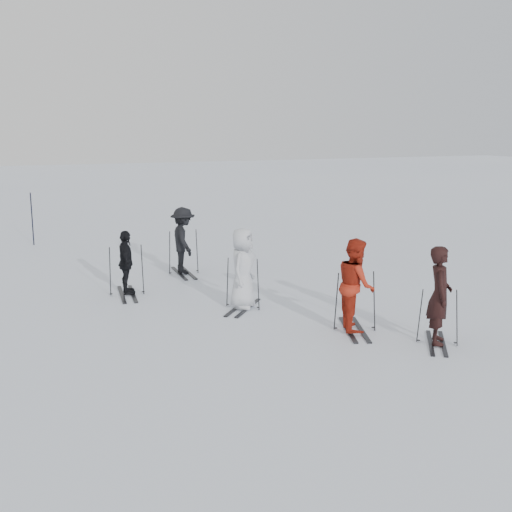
% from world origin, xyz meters
% --- Properties ---
extents(ground, '(120.00, 120.00, 0.00)m').
position_xyz_m(ground, '(0.00, 0.00, 0.00)').
color(ground, silver).
rests_on(ground, ground).
extents(skier_near_dark, '(0.80, 0.87, 2.00)m').
position_xyz_m(skier_near_dark, '(1.91, -4.14, 1.00)').
color(skier_near_dark, black).
rests_on(skier_near_dark, ground).
extents(skier_red, '(1.04, 1.17, 2.00)m').
position_xyz_m(skier_red, '(0.81, -2.74, 1.00)').
color(skier_red, '#9F2211').
rests_on(skier_red, ground).
extents(skier_grey, '(1.09, 1.13, 1.95)m').
position_xyz_m(skier_grey, '(-0.84, -0.22, 0.98)').
color(skier_grey, '#B6BAC1').
rests_on(skier_grey, ground).
extents(skier_uphill_left, '(0.51, 1.02, 1.68)m').
position_xyz_m(skier_uphill_left, '(-3.22, 2.08, 0.84)').
color(skier_uphill_left, black).
rests_on(skier_uphill_left, ground).
extents(skier_uphill_far, '(0.78, 1.30, 1.97)m').
position_xyz_m(skier_uphill_far, '(-1.17, 3.90, 0.99)').
color(skier_uphill_far, black).
rests_on(skier_uphill_far, ground).
extents(skis_near_dark, '(1.83, 1.62, 1.19)m').
position_xyz_m(skis_near_dark, '(1.91, -4.14, 0.59)').
color(skis_near_dark, black).
rests_on(skis_near_dark, ground).
extents(skis_red, '(2.07, 1.53, 1.35)m').
position_xyz_m(skis_red, '(0.81, -2.74, 0.67)').
color(skis_red, black).
rests_on(skis_red, ground).
extents(skis_grey, '(1.95, 1.85, 1.28)m').
position_xyz_m(skis_grey, '(-0.84, -0.22, 0.64)').
color(skis_grey, black).
rests_on(skis_grey, ground).
extents(skis_uphill_left, '(1.95, 1.17, 1.36)m').
position_xyz_m(skis_uphill_left, '(-3.22, 2.08, 0.68)').
color(skis_uphill_left, black).
rests_on(skis_uphill_left, ground).
extents(skis_uphill_far, '(1.90, 1.06, 1.36)m').
position_xyz_m(skis_uphill_far, '(-1.17, 3.90, 0.68)').
color(skis_uphill_far, black).
rests_on(skis_uphill_far, ground).
extents(piste_marker, '(0.05, 0.05, 1.95)m').
position_xyz_m(piste_marker, '(-5.08, 10.50, 0.97)').
color(piste_marker, black).
rests_on(piste_marker, ground).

